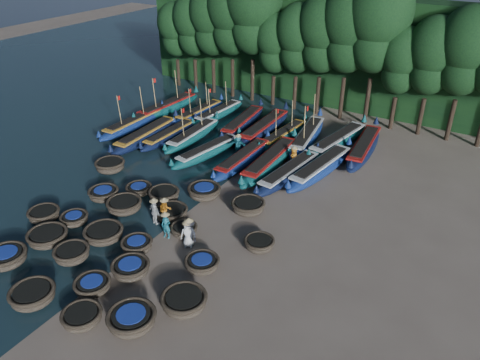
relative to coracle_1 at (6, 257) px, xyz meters
The scene contains 64 objects.
ground 10.03m from the coracle_1, 59.73° to the left, with size 120.00×120.00×0.00m, color #7B6A5A.
foliage_wall 32.86m from the coracle_1, 81.07° to the left, with size 40.00×3.00×10.00m, color black.
coracle_1 is the anchor object (origin of this frame).
coracle_2 3.71m from the coracle_1, 17.16° to the right, with size 2.22×2.22×0.78m.
coracle_3 6.58m from the coracle_1, ahead, with size 1.86×1.86×0.67m.
coracle_4 8.58m from the coracle_1, ahead, with size 2.25×2.25×0.81m.
coracle_5 2.38m from the coracle_1, 82.79° to the left, with size 2.79×2.79×0.74m.
coracle_6 3.33m from the coracle_1, 37.28° to the left, with size 1.94×1.94×0.76m.
coracle_7 5.44m from the coracle_1, ahead, with size 1.83×1.83×0.65m.
coracle_8 6.71m from the coracle_1, 24.42° to the left, with size 2.01×2.01×0.73m.
coracle_9 10.13m from the coracle_1, 13.04° to the left, with size 2.22×2.22×0.80m.
coracle_10 4.10m from the coracle_1, 114.72° to the left, with size 2.19×2.19×0.75m.
coracle_11 4.42m from the coracle_1, 88.49° to the left, with size 1.68×1.68×0.65m.
coracle_12 5.02m from the coracle_1, 56.66° to the left, with size 2.59×2.59×0.76m.
coracle_13 6.70m from the coracle_1, 41.26° to the left, with size 1.76×1.76×0.70m.
coracle_14 10.25m from the coracle_1, 29.39° to the left, with size 2.13×2.13×0.64m.
coracle_15 7.36m from the coracle_1, 93.70° to the left, with size 2.37×2.37×0.73m.
coracle_16 7.18m from the coracle_1, 76.48° to the left, with size 2.68×2.68×0.79m.
coracle_17 9.16m from the coracle_1, 59.59° to the left, with size 2.04×2.04×0.71m.
coracle_18 9.38m from the coracle_1, 47.61° to the left, with size 1.59×1.59×0.63m.
coracle_19 13.33m from the coracle_1, 37.09° to the left, with size 2.00×2.00×0.64m.
coracle_20 10.72m from the coracle_1, 105.53° to the left, with size 2.16×2.16×0.85m.
coracle_21 9.08m from the coracle_1, 83.53° to the left, with size 1.79×1.79×0.64m.
coracle_22 9.69m from the coracle_1, 72.08° to the left, with size 2.03×2.03×0.79m.
coracle_23 11.97m from the coracle_1, 65.71° to the left, with size 2.47×2.47×0.80m.
coracle_24 13.66m from the coracle_1, 52.87° to the left, with size 2.60×2.60×0.76m.
long_boat_0 18.21m from the coracle_1, 111.62° to the left, with size 1.51×8.29×3.52m.
long_boat_1 16.13m from the coracle_1, 104.70° to the left, with size 1.91×8.66×1.53m.
long_boat_2 17.02m from the coracle_1, 98.87° to the left, with size 1.32×7.42×1.30m.
long_boat_3 17.69m from the coracle_1, 93.01° to the left, with size 1.64×7.82×3.32m.
long_boat_4 15.96m from the coracle_1, 83.62° to the left, with size 2.52×7.63×1.36m.
long_boat_5 16.80m from the coracle_1, 73.69° to the left, with size 1.42×8.07×1.42m.
long_boat_6 18.00m from the coracle_1, 68.26° to the left, with size 1.96×9.16×1.61m.
long_boat_7 18.10m from the coracle_1, 61.73° to the left, with size 2.29×8.21×1.45m.
long_boat_8 20.40m from the coracle_1, 60.09° to the left, with size 2.63×8.78×1.56m.
long_boat_9 22.46m from the coracle_1, 107.25° to the left, with size 2.01×8.92×3.79m.
long_boat_10 22.45m from the coracle_1, 99.15° to the left, with size 1.60×7.27×3.09m.
long_boat_11 22.96m from the coracle_1, 94.86° to the left, with size 1.76×7.48×3.18m.
long_boat_12 22.00m from the coracle_1, 86.91° to the left, with size 2.41×8.42×1.49m.
long_boat_13 22.08m from the coracle_1, 81.29° to the left, with size 1.86×9.10×1.60m.
long_boat_14 22.20m from the coracle_1, 76.22° to the left, with size 1.92×7.45×3.18m.
long_boat_15 23.20m from the coracle_1, 72.04° to the left, with size 2.93×8.77×3.77m.
long_boat_16 24.52m from the coracle_1, 67.04° to the left, with size 2.92×8.85×1.58m.
long_boat_17 25.35m from the coracle_1, 62.53° to the left, with size 2.46×9.03×1.60m.
fisherman_0 9.48m from the coracle_1, 40.90° to the left, with size 0.94×0.84×1.81m.
fisherman_1 8.40m from the coracle_1, 48.01° to the left, with size 0.60×0.52×1.79m.
fisherman_2 8.73m from the coracle_1, 58.59° to the left, with size 0.93×0.95×1.75m.
fisherman_3 9.58m from the coracle_1, 41.04° to the left, with size 1.25×0.92×1.92m.
fisherman_4 8.12m from the coracle_1, 58.71° to the left, with size 1.05×0.67×1.87m.
fisherman_5 17.75m from the coracle_1, 78.54° to the left, with size 1.59×0.76×1.84m.
fisherman_6 19.47m from the coracle_1, 65.61° to the left, with size 0.72×0.91×1.82m.
tree_0 31.17m from the coracle_1, 110.91° to the left, with size 3.68×3.68×8.68m.
tree_1 30.56m from the coracle_1, 106.79° to the left, with size 4.09×4.09×9.65m.
tree_2 30.14m from the coracle_1, 102.49° to the left, with size 4.51×4.51×10.63m.
tree_3 29.90m from the coracle_1, 98.04° to the left, with size 4.92×4.92×11.60m.
tree_4 29.86m from the coracle_1, 93.49° to the left, with size 5.34×5.34×12.58m.
tree_5 29.18m from the coracle_1, 88.90° to the left, with size 3.68×3.68×8.68m.
tree_6 29.45m from the coracle_1, 84.32° to the left, with size 4.09×4.09×9.65m.
tree_7 29.91m from the coracle_1, 79.81° to the left, with size 4.51×4.51×10.63m.
tree_8 30.55m from the coracle_1, 75.42° to the left, with size 4.92×4.92×11.60m.
tree_9 31.36m from the coracle_1, 71.21° to the left, with size 5.34×5.34×12.58m.
tree_10 31.57m from the coracle_1, 67.19° to the left, with size 3.68×3.68×8.68m.
tree_11 32.64m from the coracle_1, 63.40° to the left, with size 4.09×4.09×9.65m.
tree_12 33.84m from the coracle_1, 59.84° to the left, with size 4.51×4.51×10.63m.
Camera 1 is at (15.40, -18.75, 15.90)m, focal length 35.00 mm.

